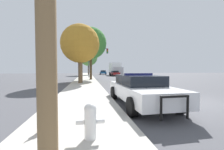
{
  "coord_description": "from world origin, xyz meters",
  "views": [
    {
      "loc": [
        -4.88,
        -6.61,
        1.61
      ],
      "look_at": [
        -1.68,
        12.51,
        0.86
      ],
      "focal_mm": 24.0,
      "sensor_mm": 36.0,
      "label": 1
    }
  ],
  "objects_px": {
    "traffic_light": "(96,56)",
    "box_truck": "(115,69)",
    "police_car": "(140,89)",
    "fire_hydrant": "(90,120)",
    "car_background_oncoming": "(115,73)",
    "tree_sidewalk_far": "(88,57)",
    "traffic_cone": "(46,118)",
    "car_background_distant": "(103,72)",
    "tree_sidewalk_near": "(80,44)",
    "tree_sidewalk_mid": "(91,43)"
  },
  "relations": [
    {
      "from": "traffic_light",
      "to": "box_truck",
      "type": "xyz_separation_m",
      "value": [
        5.5,
        10.11,
        -2.28
      ]
    },
    {
      "from": "police_car",
      "to": "fire_hydrant",
      "type": "bearing_deg",
      "value": 53.41
    },
    {
      "from": "car_background_oncoming",
      "to": "tree_sidewalk_far",
      "type": "xyz_separation_m",
      "value": [
        -6.13,
        5.62,
        4.21
      ]
    },
    {
      "from": "police_car",
      "to": "traffic_cone",
      "type": "relative_size",
      "value": 8.52
    },
    {
      "from": "car_background_oncoming",
      "to": "car_background_distant",
      "type": "height_order",
      "value": "car_background_distant"
    },
    {
      "from": "car_background_distant",
      "to": "tree_sidewalk_near",
      "type": "height_order",
      "value": "tree_sidewalk_near"
    },
    {
      "from": "car_background_distant",
      "to": "tree_sidewalk_mid",
      "type": "distance_m",
      "value": 24.45
    },
    {
      "from": "traffic_light",
      "to": "box_truck",
      "type": "distance_m",
      "value": 11.74
    },
    {
      "from": "police_car",
      "to": "car_background_distant",
      "type": "xyz_separation_m",
      "value": [
        2.48,
        39.03,
        -0.02
      ]
    },
    {
      "from": "car_background_distant",
      "to": "traffic_cone",
      "type": "relative_size",
      "value": 7.55
    },
    {
      "from": "box_truck",
      "to": "tree_sidewalk_mid",
      "type": "relative_size",
      "value": 0.92
    },
    {
      "from": "tree_sidewalk_mid",
      "to": "traffic_light",
      "type": "bearing_deg",
      "value": 79.04
    },
    {
      "from": "police_car",
      "to": "tree_sidewalk_near",
      "type": "bearing_deg",
      "value": -74.77
    },
    {
      "from": "traffic_light",
      "to": "traffic_cone",
      "type": "height_order",
      "value": "traffic_light"
    },
    {
      "from": "tree_sidewalk_far",
      "to": "police_car",
      "type": "bearing_deg",
      "value": -86.72
    },
    {
      "from": "fire_hydrant",
      "to": "traffic_cone",
      "type": "xyz_separation_m",
      "value": [
        -1.05,
        0.62,
        -0.11
      ]
    },
    {
      "from": "box_truck",
      "to": "tree_sidewalk_mid",
      "type": "xyz_separation_m",
      "value": [
        -6.7,
        -16.3,
        3.62
      ]
    },
    {
      "from": "police_car",
      "to": "traffic_cone",
      "type": "xyz_separation_m",
      "value": [
        -3.33,
        -2.63,
        -0.3
      ]
    },
    {
      "from": "tree_sidewalk_far",
      "to": "tree_sidewalk_near",
      "type": "bearing_deg",
      "value": -92.67
    },
    {
      "from": "fire_hydrant",
      "to": "traffic_cone",
      "type": "distance_m",
      "value": 1.23
    },
    {
      "from": "car_background_oncoming",
      "to": "traffic_light",
      "type": "bearing_deg",
      "value": 54.36
    },
    {
      "from": "fire_hydrant",
      "to": "tree_sidewalk_near",
      "type": "distance_m",
      "value": 13.95
    },
    {
      "from": "fire_hydrant",
      "to": "box_truck",
      "type": "relative_size",
      "value": 0.11
    },
    {
      "from": "box_truck",
      "to": "tree_sidewalk_near",
      "type": "height_order",
      "value": "tree_sidewalk_near"
    },
    {
      "from": "tree_sidewalk_near",
      "to": "fire_hydrant",
      "type": "bearing_deg",
      "value": -86.69
    },
    {
      "from": "police_car",
      "to": "traffic_cone",
      "type": "bearing_deg",
      "value": 36.74
    },
    {
      "from": "police_car",
      "to": "traffic_light",
      "type": "xyz_separation_m",
      "value": [
        -0.6,
        21.6,
        3.27
      ]
    },
    {
      "from": "car_background_oncoming",
      "to": "police_car",
      "type": "bearing_deg",
      "value": 81.37
    },
    {
      "from": "car_background_distant",
      "to": "tree_sidewalk_mid",
      "type": "height_order",
      "value": "tree_sidewalk_mid"
    },
    {
      "from": "tree_sidewalk_far",
      "to": "box_truck",
      "type": "bearing_deg",
      "value": -18.15
    },
    {
      "from": "police_car",
      "to": "car_background_distant",
      "type": "height_order",
      "value": "police_car"
    },
    {
      "from": "police_car",
      "to": "tree_sidewalk_near",
      "type": "distance_m",
      "value": 11.2
    },
    {
      "from": "fire_hydrant",
      "to": "tree_sidewalk_near",
      "type": "bearing_deg",
      "value": 93.31
    },
    {
      "from": "car_background_distant",
      "to": "box_truck",
      "type": "distance_m",
      "value": 7.78
    },
    {
      "from": "car_background_distant",
      "to": "traffic_light",
      "type": "bearing_deg",
      "value": -96.25
    },
    {
      "from": "box_truck",
      "to": "tree_sidewalk_far",
      "type": "bearing_deg",
      "value": -18.87
    },
    {
      "from": "police_car",
      "to": "tree_sidewalk_mid",
      "type": "xyz_separation_m",
      "value": [
        -1.8,
        15.41,
        4.61
      ]
    },
    {
      "from": "tree_sidewalk_near",
      "to": "tree_sidewalk_far",
      "type": "bearing_deg",
      "value": 87.33
    },
    {
      "from": "fire_hydrant",
      "to": "car_background_distant",
      "type": "height_order",
      "value": "car_background_distant"
    },
    {
      "from": "fire_hydrant",
      "to": "tree_sidewalk_near",
      "type": "height_order",
      "value": "tree_sidewalk_near"
    },
    {
      "from": "tree_sidewalk_near",
      "to": "tree_sidewalk_far",
      "type": "relative_size",
      "value": 0.88
    },
    {
      "from": "box_truck",
      "to": "tree_sidewalk_far",
      "type": "relative_size",
      "value": 0.96
    },
    {
      "from": "police_car",
      "to": "car_background_oncoming",
      "type": "height_order",
      "value": "police_car"
    },
    {
      "from": "car_background_oncoming",
      "to": "car_background_distant",
      "type": "bearing_deg",
      "value": -81.16
    },
    {
      "from": "tree_sidewalk_near",
      "to": "police_car",
      "type": "bearing_deg",
      "value": -73.24
    },
    {
      "from": "car_background_oncoming",
      "to": "box_truck",
      "type": "distance_m",
      "value": 3.61
    },
    {
      "from": "fire_hydrant",
      "to": "traffic_cone",
      "type": "height_order",
      "value": "fire_hydrant"
    },
    {
      "from": "fire_hydrant",
      "to": "tree_sidewalk_far",
      "type": "distance_m",
      "value": 37.46
    },
    {
      "from": "traffic_light",
      "to": "tree_sidewalk_near",
      "type": "distance_m",
      "value": 11.72
    },
    {
      "from": "tree_sidewalk_far",
      "to": "fire_hydrant",
      "type": "bearing_deg",
      "value": -90.51
    }
  ]
}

